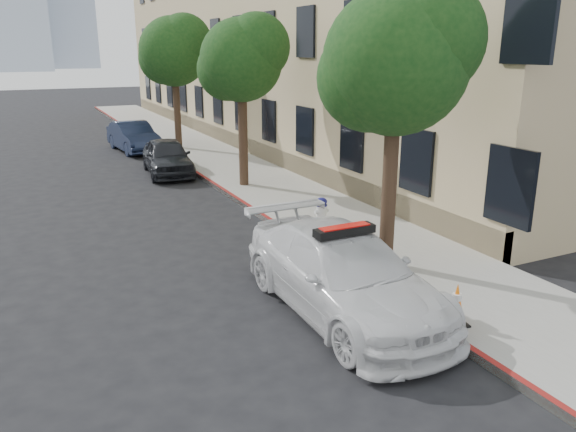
% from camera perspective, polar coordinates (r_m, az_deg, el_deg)
% --- Properties ---
extents(ground, '(120.00, 120.00, 0.00)m').
position_cam_1_polar(ground, '(12.45, -6.66, -4.61)').
color(ground, black).
rests_on(ground, ground).
extents(sidewalk, '(3.20, 50.00, 0.15)m').
position_cam_1_polar(sidewalk, '(22.67, -6.57, 5.34)').
color(sidewalk, gray).
rests_on(sidewalk, ground).
extents(curb_strip, '(0.12, 50.00, 0.15)m').
position_cam_1_polar(curb_strip, '(22.22, -10.33, 4.94)').
color(curb_strip, maroon).
rests_on(curb_strip, ground).
extents(building, '(8.00, 36.00, 10.00)m').
position_cam_1_polar(building, '(29.04, 0.54, 17.69)').
color(building, tan).
rests_on(building, ground).
extents(tree_near, '(2.92, 2.82, 5.62)m').
position_cam_1_polar(tree_near, '(11.19, 11.09, 15.24)').
color(tree_near, black).
rests_on(tree_near, sidewalk).
extents(tree_mid, '(2.77, 2.64, 5.43)m').
position_cam_1_polar(tree_mid, '(18.24, -4.66, 15.58)').
color(tree_mid, black).
rests_on(tree_mid, sidewalk).
extents(tree_far, '(3.10, 3.00, 5.81)m').
position_cam_1_polar(tree_far, '(25.85, -11.46, 16.13)').
color(tree_far, black).
rests_on(tree_far, sidewalk).
extents(police_car, '(2.05, 5.00, 1.60)m').
position_cam_1_polar(police_car, '(9.90, 5.63, -5.80)').
color(police_car, silver).
rests_on(police_car, ground).
extents(parked_car_mid, '(1.93, 4.00, 1.32)m').
position_cam_1_polar(parked_car_mid, '(21.25, -12.17, 5.91)').
color(parked_car_mid, black).
rests_on(parked_car_mid, ground).
extents(parked_car_far, '(1.80, 4.15, 1.33)m').
position_cam_1_polar(parked_car_far, '(26.47, -15.42, 7.77)').
color(parked_car_far, '#151D35').
rests_on(parked_car_far, ground).
extents(fire_hydrant, '(0.35, 0.33, 0.86)m').
position_cam_1_polar(fire_hydrant, '(13.80, 3.42, 0.11)').
color(fire_hydrant, white).
rests_on(fire_hydrant, sidewalk).
extents(traffic_cone, '(0.43, 0.43, 0.72)m').
position_cam_1_polar(traffic_cone, '(9.62, 16.73, -8.59)').
color(traffic_cone, black).
rests_on(traffic_cone, sidewalk).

